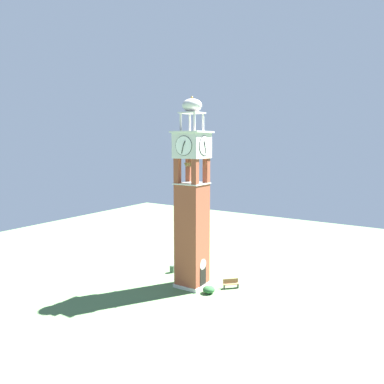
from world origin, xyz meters
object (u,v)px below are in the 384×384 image
lamp_post (198,249)px  trash_bin (172,269)px  clock_tower (192,209)px  park_bench (231,283)px

lamp_post → trash_bin: bearing=141.2°
clock_tower → trash_bin: clock_tower is taller
lamp_post → trash_bin: size_ratio=4.44×
park_bench → trash_bin: bearing=86.9°
lamp_post → trash_bin: (-2.47, 1.99, -2.09)m
park_bench → lamp_post: (2.90, 5.81, 2.01)m
clock_tower → park_bench: bearing=-65.1°
clock_tower → trash_bin: size_ratio=24.10×
trash_bin → lamp_post: bearing=-38.8°
clock_tower → lamp_post: size_ratio=5.43×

